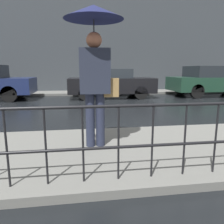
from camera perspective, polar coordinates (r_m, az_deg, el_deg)
name	(u,v)px	position (r m, az deg, el deg)	size (l,w,h in m)	color
ground_plane	(128,105)	(8.44, 4.11, 1.75)	(80.00, 80.00, 0.00)	black
sidewalk_near	(189,147)	(4.00, 19.37, -8.71)	(28.00, 2.48, 0.11)	slate
sidewalk_far	(111,92)	(12.74, -0.21, 5.19)	(28.00, 1.69, 0.11)	slate
lane_marking	(128,105)	(8.44, 4.11, 1.78)	(25.20, 0.12, 0.01)	gold
building_storefront	(109,39)	(13.78, -0.84, 18.52)	(28.00, 0.30, 6.29)	#383D42
pedestrian	(95,46)	(3.53, -4.58, 16.84)	(0.92, 0.92, 2.21)	#23283D
car_black	(110,83)	(10.65, -0.43, 7.59)	(4.10, 1.78, 1.39)	black
car_dark_green	(213,81)	(12.59, 24.93, 7.42)	(4.53, 1.93, 1.53)	#193828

